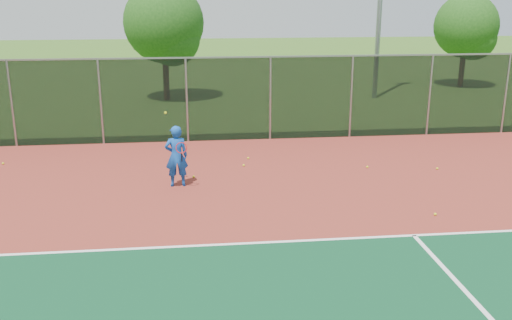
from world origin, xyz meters
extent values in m
plane|color=#315A19|center=(0.00, 0.00, 0.00)|extent=(120.00, 120.00, 0.00)
cube|color=maroon|center=(0.00, 2.00, 0.01)|extent=(30.00, 20.00, 0.02)
cube|color=white|center=(2.00, 3.00, 0.03)|extent=(22.00, 0.10, 0.00)
cube|color=black|center=(0.00, 12.00, 1.52)|extent=(30.00, 0.04, 3.00)
cube|color=gray|center=(0.00, 12.00, 3.02)|extent=(30.00, 0.06, 0.06)
imported|color=#124DAE|center=(-3.29, 7.04, 0.88)|extent=(0.66, 0.47, 1.72)
cylinder|color=black|center=(-3.14, 6.79, 0.91)|extent=(0.03, 0.15, 0.27)
torus|color=#A51414|center=(-3.14, 6.69, 1.21)|extent=(0.30, 0.13, 0.29)
sphere|color=yellow|center=(-3.54, 7.14, 2.08)|extent=(0.07, 0.07, 0.07)
sphere|color=yellow|center=(4.55, 7.66, 0.06)|extent=(0.07, 0.07, 0.07)
sphere|color=yellow|center=(2.48, 8.06, 0.06)|extent=(0.07, 0.07, 0.07)
sphere|color=yellow|center=(-2.84, 7.70, 0.06)|extent=(0.07, 0.07, 0.07)
sphere|color=yellow|center=(-1.06, 9.44, 0.06)|extent=(0.07, 0.07, 0.07)
sphere|color=yellow|center=(2.96, 4.09, 0.06)|extent=(0.07, 0.07, 0.07)
sphere|color=yellow|center=(-8.78, 9.70, 0.06)|extent=(0.07, 0.07, 0.07)
sphere|color=yellow|center=(-1.28, 8.66, 0.06)|extent=(0.07, 0.07, 0.07)
cylinder|color=#3A2515|center=(-4.08, 20.62, 1.10)|extent=(0.30, 0.30, 2.20)
sphere|color=#1A4612|center=(-4.08, 20.62, 3.79)|extent=(3.91, 3.91, 3.91)
sphere|color=#1A4612|center=(-3.68, 20.32, 3.05)|extent=(2.69, 2.69, 2.69)
cylinder|color=#3A2515|center=(12.50, 22.84, 0.99)|extent=(0.30, 0.30, 1.98)
sphere|color=#1A4612|center=(12.50, 22.84, 3.42)|extent=(3.53, 3.53, 3.53)
sphere|color=#1A4612|center=(12.90, 22.54, 2.75)|extent=(2.42, 2.42, 2.42)
camera|label=1|loc=(-2.79, -8.19, 5.22)|focal=40.00mm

